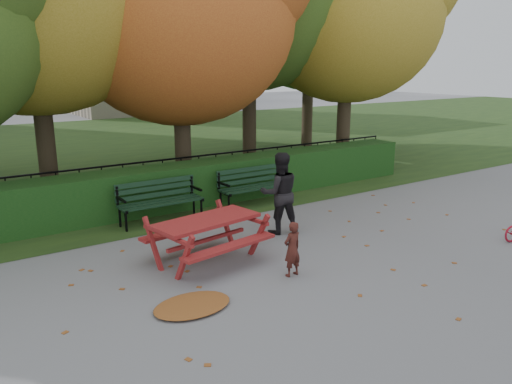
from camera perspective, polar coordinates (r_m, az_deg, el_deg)
ground at (r=8.61m, az=7.38°, el=-8.03°), size 90.00×90.00×0.00m
grass_strip at (r=20.88m, az=-18.95°, el=4.59°), size 90.00×90.00×0.00m
building_right at (r=36.55m, az=-13.31°, el=18.27°), size 9.00×6.00×12.00m
hedge at (r=12.03m, az=-6.83°, el=0.97°), size 13.00×0.90×1.00m
iron_fence at (r=12.72m, az=-8.50°, el=1.82°), size 14.00×0.04×1.02m
tree_c at (r=13.48m, az=-7.11°, el=20.90°), size 6.30×6.00×8.00m
tree_e at (r=16.75m, az=11.97°, el=20.30°), size 6.09×5.80×8.16m
tree_g at (r=20.91m, az=7.37°, el=20.03°), size 6.30×6.00×8.55m
bench_left at (r=10.79m, az=-11.00°, el=-0.64°), size 1.80×0.57×0.88m
bench_right at (r=11.89m, az=-0.34°, el=1.02°), size 1.80×0.57×0.88m
picnic_table at (r=8.41m, az=-5.64°, el=-4.17°), size 2.00×1.71×0.87m
leaf_pile at (r=7.11m, az=-7.29°, el=-12.69°), size 1.32×1.13×0.08m
leaf_scatter at (r=8.81m, az=6.09°, el=-7.40°), size 9.00×5.70×0.01m
child at (r=7.91m, az=4.16°, el=-6.51°), size 0.34×0.24×0.90m
adult at (r=9.81m, az=2.73°, el=-0.11°), size 0.96×0.85×1.62m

